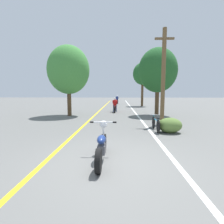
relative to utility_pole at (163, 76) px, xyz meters
The scene contains 12 objects.
ground_plane 7.13m from the utility_pole, 116.01° to the right, with size 120.00×120.00×0.00m, color #60605E.
lane_stripe_center 8.15m from the utility_pole, 126.71° to the left, with size 0.14×48.00×0.01m, color yellow.
lane_stripe_edge 6.84m from the utility_pole, 99.88° to the left, with size 0.14×48.00×0.01m, color white.
utility_pole is the anchor object (origin of this frame).
roadside_tree_right_near 4.10m from the utility_pole, 82.38° to the left, with size 3.10×2.79×5.43m.
roadside_tree_right_far 13.76m from the utility_pole, 87.48° to the left, with size 2.59×2.33×5.87m.
roadside_tree_left 7.46m from the utility_pole, 152.42° to the left, with size 3.30×2.97×5.54m.
roadside_bush 3.45m from the utility_pole, 95.09° to the right, with size 1.10×0.88×0.70m.
motorcycle_foreground 6.99m from the utility_pole, 117.73° to the right, with size 0.80×2.00×1.02m.
motorcycle_rider_lead 7.34m from the utility_pole, 115.22° to the left, with size 0.50×2.21×1.36m.
motorcycle_rider_far 18.56m from the utility_pole, 99.03° to the left, with size 0.50×2.04×1.44m.
bicycle_parked 3.27m from the utility_pole, 111.60° to the right, with size 0.44×1.72×0.73m.
Camera 1 is at (0.28, -4.57, 1.86)m, focal length 28.00 mm.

